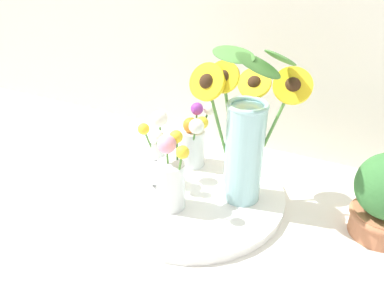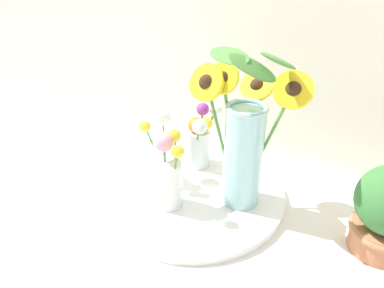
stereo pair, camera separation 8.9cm
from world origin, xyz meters
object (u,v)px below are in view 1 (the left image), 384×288
mason_jar_sunflowers (245,137)px  vase_bulb_right (158,161)px  serving_tray (192,193)px  vase_small_back (194,139)px  vase_small_center (172,178)px

mason_jar_sunflowers → vase_bulb_right: mason_jar_sunflowers is taller
mason_jar_sunflowers → vase_bulb_right: bearing=-169.5°
serving_tray → vase_bulb_right: 0.12m
vase_small_back → serving_tray: bearing=-66.4°
serving_tray → mason_jar_sunflowers: size_ratio=1.18×
serving_tray → vase_small_back: size_ratio=2.58×
serving_tray → mason_jar_sunflowers: mason_jar_sunflowers is taller
vase_small_center → vase_small_back: bearing=100.8°
vase_small_center → vase_small_back: (-0.04, 0.19, -0.00)m
vase_small_center → vase_bulb_right: vase_bulb_right is taller
vase_small_back → mason_jar_sunflowers: bearing=-25.4°
vase_small_center → mason_jar_sunflowers: bearing=39.2°
mason_jar_sunflowers → vase_small_back: mason_jar_sunflowers is taller
vase_bulb_right → vase_small_back: (0.04, 0.12, 0.01)m
vase_small_center → serving_tray: bearing=81.5°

